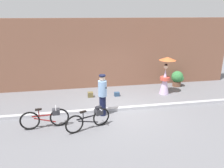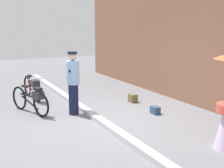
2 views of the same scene
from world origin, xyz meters
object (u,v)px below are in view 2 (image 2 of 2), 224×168
person_officer (73,81)px  backpack_spare (155,110)px  bicycle_near_officer (32,99)px  backpack_on_pavement (133,98)px  bicycle_far_side (32,87)px

person_officer → backpack_spare: bearing=63.4°
backpack_spare → bicycle_near_officer: bearing=-117.7°
backpack_on_pavement → backpack_spare: (1.30, -0.10, -0.03)m
bicycle_near_officer → backpack_on_pavement: (0.25, 3.04, -0.28)m
person_officer → backpack_spare: (0.98, 1.95, -0.79)m
bicycle_far_side → person_officer: (2.10, 0.64, 0.50)m
backpack_on_pavement → backpack_spare: backpack_on_pavement is taller
bicycle_far_side → person_officer: size_ratio=1.01×
bicycle_far_side → person_officer: person_officer is taller
person_officer → bicycle_far_side: bearing=-163.0°
bicycle_far_side → bicycle_near_officer: bearing=-12.6°
bicycle_far_side → backpack_on_pavement: bearing=56.5°
bicycle_near_officer → bicycle_far_side: size_ratio=0.95×
bicycle_near_officer → bicycle_far_side: bearing=167.4°
bicycle_near_officer → backpack_spare: bicycle_near_officer is taller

